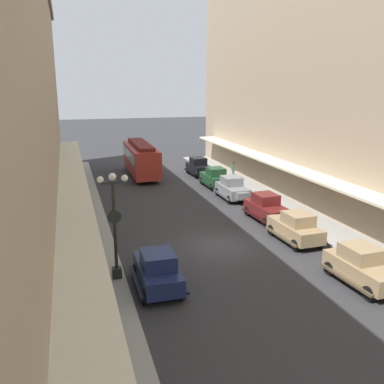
# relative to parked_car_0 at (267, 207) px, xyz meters

# --- Properties ---
(ground_plane) EXTENTS (200.00, 200.00, 0.00)m
(ground_plane) POSITION_rel_parked_car_0_xyz_m (-4.74, -3.67, -0.94)
(ground_plane) COLOR #2D2D30
(sidewalk_left) EXTENTS (3.00, 60.00, 0.15)m
(sidewalk_left) POSITION_rel_parked_car_0_xyz_m (-12.24, -3.67, -0.87)
(sidewalk_left) COLOR #99968E
(sidewalk_left) RESTS_ON ground
(sidewalk_right) EXTENTS (3.00, 60.00, 0.15)m
(sidewalk_right) POSITION_rel_parked_car_0_xyz_m (2.76, -3.67, -0.87)
(sidewalk_right) COLOR #99968E
(sidewalk_right) RESTS_ON ground
(building_row_left) EXTENTS (4.30, 60.00, 16.98)m
(building_row_left) POSITION_rel_parked_car_0_xyz_m (-14.98, -3.67, 7.55)
(building_row_left) COLOR gray
(building_row_left) RESTS_ON ground
(parked_car_0) EXTENTS (2.30, 4.32, 1.84)m
(parked_car_0) POSITION_rel_parked_car_0_xyz_m (0.00, 0.00, 0.00)
(parked_car_0) COLOR #591919
(parked_car_0) RESTS_ON ground
(parked_car_1) EXTENTS (2.19, 4.28, 1.84)m
(parked_car_1) POSITION_rel_parked_car_0_xyz_m (-0.15, 10.33, 0.00)
(parked_car_1) COLOR #193D23
(parked_car_1) RESTS_ON ground
(parked_car_2) EXTENTS (2.15, 4.26, 1.84)m
(parked_car_2) POSITION_rel_parked_car_0_xyz_m (-0.18, 5.96, 0.00)
(parked_car_2) COLOR slate
(parked_car_2) RESTS_ON ground
(parked_car_3) EXTENTS (2.26, 4.30, 1.84)m
(parked_car_3) POSITION_rel_parked_car_0_xyz_m (-0.00, 15.74, 0.00)
(parked_car_3) COLOR black
(parked_car_3) RESTS_ON ground
(parked_car_4) EXTENTS (2.26, 4.30, 1.84)m
(parked_car_4) POSITION_rel_parked_car_0_xyz_m (-0.23, -4.27, 0.00)
(parked_car_4) COLOR #997F5B
(parked_car_4) RESTS_ON ground
(parked_car_5) EXTENTS (2.29, 4.31, 1.84)m
(parked_car_5) POSITION_rel_parked_car_0_xyz_m (-0.09, -10.17, 0.00)
(parked_car_5) COLOR #997F5B
(parked_car_5) RESTS_ON ground
(parked_car_6) EXTENTS (2.19, 4.28, 1.84)m
(parked_car_6) POSITION_rel_parked_car_0_xyz_m (-9.42, -7.78, 0.00)
(parked_car_6) COLOR #19234C
(parked_car_6) RESTS_ON ground
(streetcar) EXTENTS (2.69, 9.65, 3.46)m
(streetcar) POSITION_rel_parked_car_0_xyz_m (-5.81, 17.23, 0.96)
(streetcar) COLOR #A52D23
(streetcar) RESTS_ON ground
(lamp_post_with_clock) EXTENTS (1.42, 0.44, 5.16)m
(lamp_post_with_clock) POSITION_rel_parked_car_0_xyz_m (-11.14, -6.45, 2.04)
(lamp_post_with_clock) COLOR black
(lamp_post_with_clock) RESTS_ON sidewalk_left
(fire_hydrant) EXTENTS (0.24, 0.24, 0.82)m
(fire_hydrant) POSITION_rel_parked_car_0_xyz_m (1.61, 3.79, -0.38)
(fire_hydrant) COLOR #B21E19
(fire_hydrant) RESTS_ON sidewalk_right
(pedestrian_0) EXTENTS (0.36, 0.28, 1.67)m
(pedestrian_0) POSITION_rel_parked_car_0_xyz_m (2.54, 12.45, 0.07)
(pedestrian_0) COLOR slate
(pedestrian_0) RESTS_ON sidewalk_right
(pedestrian_1) EXTENTS (0.36, 0.24, 1.64)m
(pedestrian_1) POSITION_rel_parked_car_0_xyz_m (-12.29, 15.56, 0.05)
(pedestrian_1) COLOR #2D2D33
(pedestrian_1) RESTS_ON sidewalk_left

